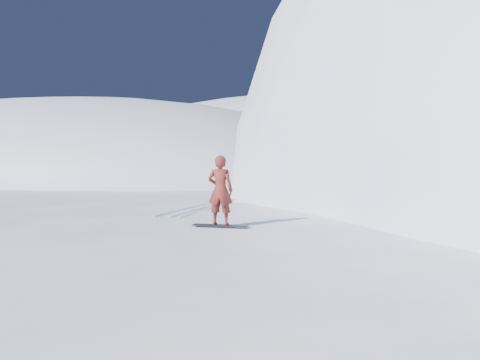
# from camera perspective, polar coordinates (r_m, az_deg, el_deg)

# --- Properties ---
(ground) EXTENTS (400.00, 400.00, 0.00)m
(ground) POSITION_cam_1_polar(r_m,az_deg,el_deg) (14.80, -12.47, -13.72)
(ground) COLOR white
(ground) RESTS_ON ground
(near_ridge) EXTENTS (36.00, 28.00, 4.80)m
(near_ridge) POSITION_cam_1_polar(r_m,az_deg,el_deg) (16.53, -2.70, -11.87)
(near_ridge) COLOR white
(near_ridge) RESTS_ON ground
(far_ridge_a) EXTENTS (120.00, 70.00, 28.00)m
(far_ridge_a) POSITION_cam_1_polar(r_m,az_deg,el_deg) (106.35, -19.05, 0.55)
(far_ridge_a) COLOR white
(far_ridge_a) RESTS_ON ground
(far_ridge_c) EXTENTS (140.00, 90.00, 36.00)m
(far_ridge_c) POSITION_cam_1_polar(r_m,az_deg,el_deg) (130.37, 7.02, 1.11)
(far_ridge_c) COLOR white
(far_ridge_c) RESTS_ON ground
(wind_bumps) EXTENTS (16.00, 14.40, 1.00)m
(wind_bumps) POSITION_cam_1_polar(r_m,az_deg,el_deg) (16.70, -8.98, -11.74)
(wind_bumps) COLOR white
(wind_bumps) RESTS_ON ground
(snowboard) EXTENTS (1.43, 0.64, 0.02)m
(snowboard) POSITION_cam_1_polar(r_m,az_deg,el_deg) (13.39, -2.11, -4.85)
(snowboard) COLOR black
(snowboard) RESTS_ON near_ridge
(snowboarder) EXTENTS (0.72, 0.57, 1.74)m
(snowboarder) POSITION_cam_1_polar(r_m,az_deg,el_deg) (13.30, -2.11, -1.08)
(snowboarder) COLOR maroon
(snowboarder) RESTS_ON snowboard
(vapor_plume) EXTENTS (10.70, 8.56, 7.49)m
(vapor_plume) POSITION_cam_1_polar(r_m,az_deg,el_deg) (77.97, -17.02, -0.25)
(vapor_plume) COLOR white
(vapor_plume) RESTS_ON ground
(board_tracks) EXTENTS (2.02, 5.91, 0.04)m
(board_tracks) POSITION_cam_1_polar(r_m,az_deg,el_deg) (18.05, -3.78, -2.79)
(board_tracks) COLOR silver
(board_tracks) RESTS_ON ground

